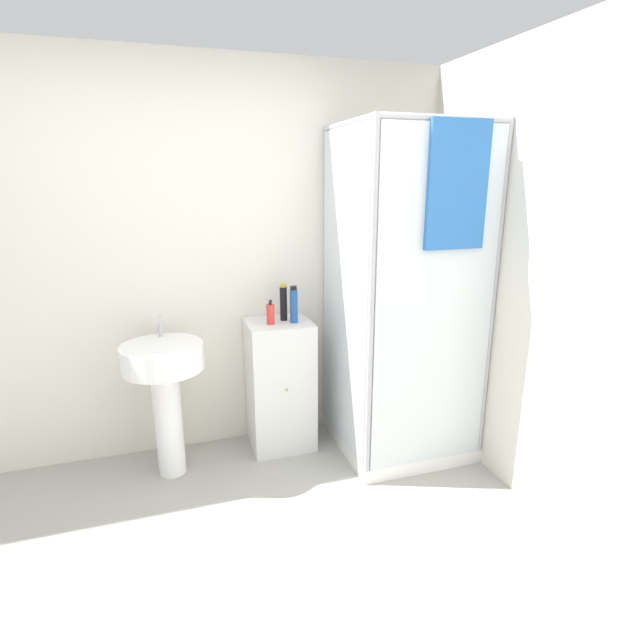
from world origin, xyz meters
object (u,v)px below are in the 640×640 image
at_px(soap_dispenser, 270,314).
at_px(shampoo_bottle_tall_black, 283,302).
at_px(sink, 165,381).
at_px(shampoo_bottle_blue, 294,305).

relative_size(soap_dispenser, shampoo_bottle_tall_black, 0.66).
bearing_deg(sink, shampoo_bottle_tall_black, 11.35).
xyz_separation_m(sink, shampoo_bottle_blue, (0.82, 0.08, 0.38)).
xyz_separation_m(shampoo_bottle_tall_black, shampoo_bottle_blue, (0.05, -0.07, -0.00)).
height_order(sink, soap_dispenser, soap_dispenser).
height_order(soap_dispenser, shampoo_bottle_tall_black, shampoo_bottle_tall_black).
bearing_deg(soap_dispenser, shampoo_bottle_tall_black, 31.61).
relative_size(shampoo_bottle_tall_black, shampoo_bottle_blue, 1.02).
bearing_deg(shampoo_bottle_tall_black, sink, -168.65).
bearing_deg(shampoo_bottle_blue, shampoo_bottle_tall_black, 123.81).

